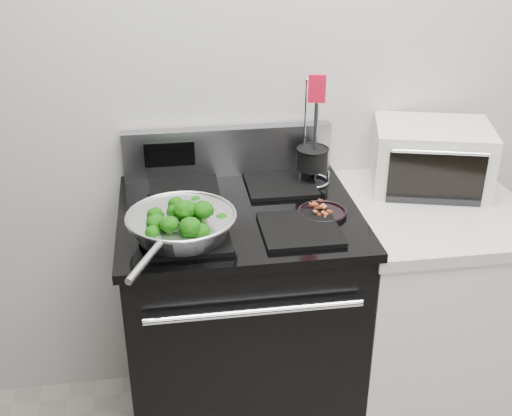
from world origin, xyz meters
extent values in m
cube|color=#BAB6B0|center=(0.00, 1.75, 1.35)|extent=(4.00, 0.02, 2.70)
cube|color=black|center=(-0.30, 1.41, 0.46)|extent=(0.76, 0.66, 0.92)
cube|color=black|center=(-0.30, 1.41, 0.94)|extent=(0.79, 0.69, 0.03)
cube|color=#99999E|center=(-0.30, 1.72, 1.04)|extent=(0.76, 0.05, 0.18)
cube|color=black|center=(-0.47, 1.24, 0.96)|extent=(0.24, 0.24, 0.01)
cube|color=black|center=(-0.13, 1.24, 0.96)|extent=(0.24, 0.24, 0.01)
cube|color=black|center=(-0.47, 1.58, 0.96)|extent=(0.24, 0.24, 0.01)
cube|color=black|center=(-0.13, 1.58, 0.96)|extent=(0.24, 0.24, 0.01)
cube|color=white|center=(0.39, 1.41, 0.44)|extent=(0.60, 0.66, 0.88)
cube|color=beige|center=(0.39, 1.41, 0.90)|extent=(0.62, 0.68, 0.04)
torus|color=silver|center=(-0.49, 1.25, 1.03)|extent=(0.33, 0.33, 0.01)
cylinder|color=silver|center=(-0.60, 1.01, 1.02)|extent=(0.10, 0.19, 0.02)
cylinder|color=black|center=(-0.03, 1.34, 0.95)|extent=(0.16, 0.16, 0.01)
cylinder|color=black|center=(-0.01, 1.59, 1.04)|extent=(0.11, 0.11, 0.08)
cylinder|color=black|center=(-0.01, 1.59, 1.13)|extent=(0.01, 0.01, 0.24)
cube|color=red|center=(-0.01, 1.59, 1.30)|extent=(0.06, 0.02, 0.10)
cube|color=silver|center=(0.42, 1.56, 1.04)|extent=(0.47, 0.40, 0.23)
cube|color=black|center=(0.42, 1.41, 1.03)|extent=(0.31, 0.09, 0.16)
camera|label=1|loc=(-0.52, -0.46, 1.91)|focal=45.00mm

